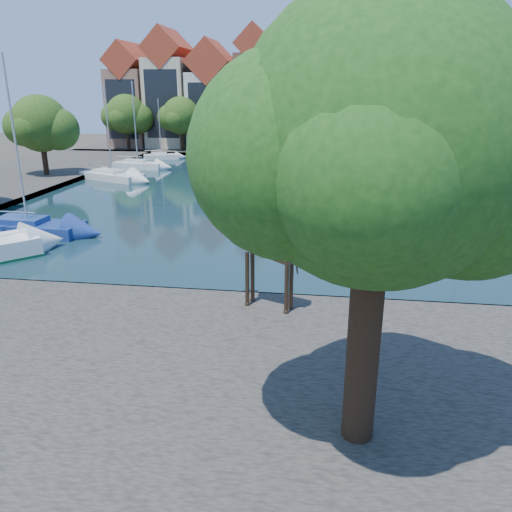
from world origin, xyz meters
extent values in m
plane|color=#38332B|center=(0.00, 0.00, 0.00)|extent=(160.00, 160.00, 0.00)
cube|color=black|center=(0.00, 24.00, 0.04)|extent=(38.00, 50.00, 0.08)
cube|color=#46423D|center=(0.00, -7.00, 0.25)|extent=(50.00, 14.00, 0.50)
cube|color=#46423D|center=(0.00, 56.00, 0.25)|extent=(60.00, 16.00, 0.50)
cylinder|color=#332114|center=(7.50, -9.00, 3.25)|extent=(0.80, 0.80, 5.50)
sphere|color=#184112|center=(7.50, -9.00, 7.92)|extent=(6.40, 6.40, 6.40)
sphere|color=#184112|center=(9.42, -8.70, 7.28)|extent=(4.80, 4.80, 4.80)
sphere|color=#184112|center=(5.74, -9.40, 7.60)|extent=(4.48, 4.48, 4.48)
cube|color=#8A5F4B|center=(-23.00, 56.00, 6.00)|extent=(5.39, 9.00, 11.00)
cube|color=maroon|center=(-23.00, 56.00, 12.71)|extent=(5.44, 9.18, 5.44)
cube|color=black|center=(-23.00, 51.52, 6.00)|extent=(4.40, 0.05, 8.25)
cube|color=beige|center=(-17.00, 56.00, 6.75)|extent=(5.88, 9.00, 12.50)
cube|color=maroon|center=(-17.00, 56.00, 14.32)|extent=(5.94, 9.18, 5.94)
cube|color=black|center=(-17.00, 51.52, 6.75)|extent=(4.80, 0.05, 9.38)
cube|color=silver|center=(-10.50, 56.00, 5.75)|extent=(6.37, 9.00, 10.50)
cube|color=maroon|center=(-10.50, 56.00, 12.43)|extent=(6.43, 9.18, 6.43)
cube|color=black|center=(-10.50, 51.52, 5.75)|extent=(5.20, 0.05, 7.88)
cube|color=brown|center=(-4.00, 56.00, 7.00)|extent=(5.39, 9.00, 13.00)
cube|color=maroon|center=(-4.00, 56.00, 14.71)|extent=(5.44, 9.18, 5.44)
cube|color=black|center=(-4.00, 51.52, 7.00)|extent=(4.40, 0.05, 9.75)
cube|color=tan|center=(2.00, 56.00, 6.25)|extent=(5.88, 9.00, 11.50)
cube|color=maroon|center=(2.00, 56.00, 13.32)|extent=(5.94, 9.18, 5.94)
cube|color=black|center=(2.00, 51.52, 6.25)|extent=(4.80, 0.05, 8.62)
cube|color=beige|center=(8.50, 56.00, 6.50)|extent=(6.37, 9.00, 12.00)
cube|color=maroon|center=(8.50, 56.00, 13.93)|extent=(6.43, 9.18, 6.43)
cube|color=black|center=(8.50, 51.52, 6.50)|extent=(5.20, 0.05, 9.00)
cube|color=brown|center=(15.00, 56.00, 5.75)|extent=(5.39, 9.00, 10.50)
cube|color=maroon|center=(15.00, 56.00, 12.21)|extent=(5.44, 9.18, 5.44)
cube|color=black|center=(15.00, 51.52, 5.75)|extent=(4.40, 0.05, 7.88)
cylinder|color=#332114|center=(-22.00, 50.50, 2.10)|extent=(0.50, 0.50, 3.20)
sphere|color=#1F3B11|center=(-22.00, 50.50, 5.38)|extent=(5.60, 5.60, 5.60)
sphere|color=#1F3B11|center=(-20.32, 50.80, 4.82)|extent=(4.20, 4.20, 4.20)
sphere|color=#1F3B11|center=(-23.54, 50.10, 5.10)|extent=(3.92, 3.92, 3.92)
cylinder|color=#332114|center=(-14.00, 50.50, 2.10)|extent=(0.50, 0.50, 3.20)
sphere|color=#1F3B11|center=(-14.00, 50.50, 5.26)|extent=(5.20, 5.20, 5.20)
sphere|color=#1F3B11|center=(-12.44, 50.80, 4.74)|extent=(3.90, 3.90, 3.90)
sphere|color=#1F3B11|center=(-15.43, 50.10, 5.00)|extent=(3.64, 3.64, 3.64)
cylinder|color=#332114|center=(-6.00, 50.50, 2.10)|extent=(0.50, 0.50, 3.20)
sphere|color=#1F3B11|center=(-6.00, 50.50, 5.50)|extent=(6.00, 6.00, 6.00)
sphere|color=#1F3B11|center=(-4.20, 50.80, 4.90)|extent=(4.50, 4.50, 4.50)
sphere|color=#1F3B11|center=(-7.65, 50.10, 5.20)|extent=(4.20, 4.20, 4.20)
cylinder|color=#332114|center=(2.00, 50.50, 2.10)|extent=(0.50, 0.50, 3.20)
sphere|color=#1F3B11|center=(2.00, 50.50, 5.32)|extent=(5.40, 5.40, 5.40)
sphere|color=#1F3B11|center=(3.62, 50.80, 4.78)|extent=(4.05, 4.05, 4.05)
sphere|color=#1F3B11|center=(0.51, 50.10, 5.05)|extent=(3.78, 3.78, 3.78)
cylinder|color=#332114|center=(10.00, 50.50, 2.10)|extent=(0.50, 0.50, 3.20)
sphere|color=#1F3B11|center=(10.00, 50.50, 5.44)|extent=(5.80, 5.80, 5.80)
sphere|color=#1F3B11|center=(11.74, 50.80, 4.86)|extent=(4.35, 4.35, 4.35)
sphere|color=#1F3B11|center=(8.40, 50.10, 5.15)|extent=(4.06, 4.06, 4.06)
cylinder|color=#332114|center=(18.00, 50.50, 2.10)|extent=(0.50, 0.50, 3.20)
sphere|color=#1F3B11|center=(18.00, 50.50, 5.26)|extent=(5.20, 5.20, 5.20)
sphere|color=#1F3B11|center=(19.56, 50.80, 4.74)|extent=(3.90, 3.90, 3.90)
sphere|color=#1F3B11|center=(16.57, 50.10, 5.00)|extent=(3.64, 3.64, 3.64)
cylinder|color=#332114|center=(-22.00, 28.00, 2.20)|extent=(0.54, 0.54, 3.40)
sphere|color=#1F3B11|center=(-22.00, 28.00, 5.58)|extent=(5.60, 5.60, 5.60)
sphere|color=#1F3B11|center=(-20.32, 28.30, 5.02)|extent=(4.20, 4.20, 4.20)
sphere|color=#1F3B11|center=(-23.54, 27.60, 5.30)|extent=(3.92, 3.92, 3.92)
cylinder|color=#322519|center=(3.49, -1.44, 1.63)|extent=(0.17, 0.17, 2.26)
cylinder|color=#322519|center=(3.64, -0.99, 1.63)|extent=(0.17, 0.17, 2.26)
cylinder|color=#322519|center=(5.12, -1.98, 1.63)|extent=(0.17, 0.17, 2.26)
cylinder|color=#322519|center=(5.27, -1.53, 1.63)|extent=(0.17, 0.17, 2.26)
cube|color=#322519|center=(4.43, -1.50, 3.13)|extent=(2.26, 1.25, 1.32)
cylinder|color=#322519|center=(2.91, -0.99, 4.60)|extent=(1.47, 0.76, 2.33)
cube|color=#322519|center=(2.18, -0.75, 5.75)|extent=(0.66, 0.38, 0.36)
cube|color=navy|center=(-12.16, 8.42, 0.57)|extent=(7.00, 2.67, 0.98)
cube|color=navy|center=(-12.16, 8.42, 0.90)|extent=(3.09, 1.80, 0.55)
cylinder|color=#B2B2B7|center=(-12.16, 8.42, 5.86)|extent=(0.13, 0.13, 10.03)
cube|color=silver|center=(-15.00, 28.19, 0.54)|extent=(7.37, 5.01, 0.92)
cube|color=silver|center=(-15.00, 28.19, 0.84)|extent=(3.48, 2.78, 0.51)
cylinder|color=#B2B2B7|center=(-15.00, 28.19, 5.01)|extent=(0.12, 0.12, 8.44)
cube|color=silver|center=(-15.00, 35.46, 0.56)|extent=(5.67, 2.14, 0.96)
cube|color=silver|center=(-15.00, 35.46, 0.88)|extent=(2.50, 1.45, 0.53)
cylinder|color=#B2B2B7|center=(-15.00, 35.46, 5.25)|extent=(0.13, 0.13, 8.85)
cube|color=silver|center=(-15.00, 43.99, 0.47)|extent=(4.76, 2.86, 0.78)
cube|color=silver|center=(-15.00, 43.99, 0.73)|extent=(2.21, 1.65, 0.44)
cylinder|color=#B2B2B7|center=(-15.00, 43.99, 4.18)|extent=(0.10, 0.10, 6.99)
cube|color=silver|center=(15.00, 11.49, 0.58)|extent=(7.66, 4.22, 1.01)
cube|color=silver|center=(15.00, 11.49, 0.92)|extent=(3.51, 2.50, 0.56)
cylinder|color=#B2B2B7|center=(15.00, 11.49, 6.65)|extent=(0.13, 0.13, 11.58)
cube|color=navy|center=(12.00, 16.84, 0.60)|extent=(7.85, 4.85, 1.03)
cube|color=navy|center=(12.00, 16.84, 0.94)|extent=(3.65, 2.77, 0.57)
cylinder|color=#B2B2B7|center=(12.00, 16.84, 6.33)|extent=(0.14, 0.14, 10.89)
cube|color=white|center=(13.43, 28.22, 0.52)|extent=(4.93, 1.86, 0.88)
cube|color=white|center=(13.43, 28.22, 0.81)|extent=(2.17, 1.26, 0.49)
cylinder|color=#B2B2B7|center=(13.43, 28.22, 5.66)|extent=(0.12, 0.12, 9.80)
cube|color=white|center=(15.00, 39.44, 0.54)|extent=(5.54, 3.32, 0.92)
cube|color=white|center=(15.00, 39.44, 0.84)|extent=(2.57, 1.91, 0.51)
cylinder|color=#B2B2B7|center=(15.00, 39.44, 5.09)|extent=(0.12, 0.12, 8.60)
camera|label=1|loc=(6.40, -19.92, 8.92)|focal=35.00mm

